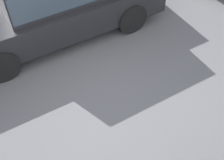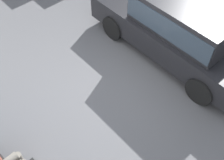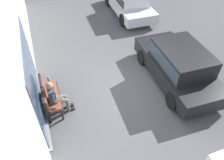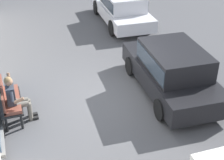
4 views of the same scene
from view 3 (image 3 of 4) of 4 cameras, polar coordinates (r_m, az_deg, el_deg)
The scene contains 6 objects.
ground_plane at distance 8.41m, azimuth 4.09°, elevation -1.68°, with size 60.00×60.00×0.00m, color #4C4C4F.
building_facade at distance 6.39m, azimuth -24.19°, elevation 7.68°, with size 18.00×0.51×5.17m.
bench at distance 7.51m, azimuth -16.29°, elevation -3.88°, with size 1.44×0.55×1.05m.
person_on_phone at distance 7.24m, azimuth -14.48°, elevation -4.12°, with size 0.73×0.74×1.38m.
parked_car_mid at distance 8.51m, azimuth 17.03°, elevation 4.13°, with size 4.23×1.99×1.50m.
parked_car_far at distance 13.21m, azimuth 4.41°, elevation 19.95°, with size 4.45×1.93×1.40m.
Camera 3 is at (-5.42, 2.60, 5.88)m, focal length 35.00 mm.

